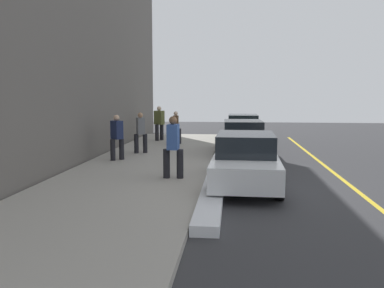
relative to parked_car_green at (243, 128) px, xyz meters
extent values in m
plane|color=#333335|center=(11.41, -0.34, -0.76)|extent=(56.00, 56.00, 0.00)
cube|color=#A39E93|center=(11.41, -3.64, -0.68)|extent=(28.00, 4.60, 0.15)
cube|color=gold|center=(11.41, 2.86, -0.75)|extent=(28.00, 0.14, 0.01)
cube|color=white|center=(11.77, -1.04, -0.65)|extent=(7.94, 0.56, 0.22)
cylinder|color=black|center=(1.39, 0.84, -0.44)|extent=(0.64, 0.22, 0.64)
cylinder|color=black|center=(1.39, -0.84, -0.44)|extent=(0.64, 0.22, 0.64)
cylinder|color=black|center=(-1.27, 0.84, -0.44)|extent=(0.64, 0.22, 0.64)
cylinder|color=black|center=(-1.27, -0.84, -0.44)|extent=(0.64, 0.22, 0.64)
cube|color=#1E512D|center=(0.06, 0.00, -0.17)|extent=(4.29, 1.81, 0.64)
cube|color=black|center=(-0.15, 0.00, 0.45)|extent=(2.23, 1.61, 0.60)
cylinder|color=black|center=(6.83, 0.76, -0.44)|extent=(0.65, 0.24, 0.64)
cylinder|color=black|center=(6.87, -0.92, -0.44)|extent=(0.65, 0.24, 0.64)
cylinder|color=black|center=(4.10, 0.69, -0.44)|extent=(0.65, 0.24, 0.64)
cylinder|color=black|center=(4.14, -0.99, -0.44)|extent=(0.65, 0.24, 0.64)
cube|color=#383A3D|center=(5.49, -0.11, -0.17)|extent=(4.45, 1.92, 0.64)
cube|color=black|center=(5.27, -0.12, 0.45)|extent=(2.33, 1.66, 0.60)
cylinder|color=black|center=(12.83, 0.62, -0.44)|extent=(0.65, 0.24, 0.64)
cylinder|color=black|center=(12.78, -1.06, -0.44)|extent=(0.65, 0.24, 0.64)
cylinder|color=black|center=(10.09, 0.69, -0.44)|extent=(0.65, 0.24, 0.64)
cylinder|color=black|center=(10.05, -0.98, -0.44)|extent=(0.65, 0.24, 0.64)
cube|color=white|center=(11.44, -0.18, -0.17)|extent=(4.46, 1.91, 0.64)
cube|color=black|center=(11.22, -0.17, 0.45)|extent=(2.33, 1.66, 0.60)
cylinder|color=black|center=(5.93, -4.27, -0.20)|extent=(0.19, 0.19, 0.81)
cylinder|color=black|center=(6.09, -4.62, -0.20)|extent=(0.19, 0.19, 0.81)
cube|color=slate|center=(6.01, -4.44, 0.55)|extent=(0.54, 0.46, 0.69)
sphere|color=tan|center=(6.01, -4.44, 1.00)|extent=(0.22, 0.22, 0.22)
cylinder|color=black|center=(2.56, -3.24, -0.22)|extent=(0.18, 0.18, 0.77)
cylinder|color=black|center=(2.61, -3.60, -0.22)|extent=(0.18, 0.18, 0.77)
cube|color=brown|center=(2.58, -3.42, 0.49)|extent=(0.48, 0.34, 0.66)
sphere|color=beige|center=(2.58, -3.42, 0.92)|extent=(0.21, 0.21, 0.21)
cylinder|color=black|center=(11.12, -2.09, -0.17)|extent=(0.20, 0.20, 0.86)
cylinder|color=black|center=(11.11, -2.50, -0.17)|extent=(0.20, 0.20, 0.86)
cube|color=#335193|center=(11.12, -2.29, 0.63)|extent=(0.50, 0.32, 0.74)
sphere|color=brown|center=(11.12, -2.29, 1.11)|extent=(0.24, 0.24, 0.24)
cylinder|color=black|center=(0.96, -4.43, -0.17)|extent=(0.20, 0.20, 0.87)
cylinder|color=black|center=(1.31, -4.63, -0.17)|extent=(0.20, 0.20, 0.87)
cube|color=brown|center=(1.14, -4.53, 0.63)|extent=(0.52, 0.59, 0.74)
sphere|color=beige|center=(1.14, -4.53, 1.12)|extent=(0.24, 0.24, 0.24)
cylinder|color=black|center=(7.83, -4.78, -0.20)|extent=(0.19, 0.19, 0.81)
cylinder|color=black|center=(8.10, -5.04, -0.20)|extent=(0.19, 0.19, 0.81)
cube|color=#1E284C|center=(7.97, -4.91, 0.54)|extent=(0.53, 0.54, 0.69)
sphere|color=#D8AD8C|center=(7.97, -4.91, 1.00)|extent=(0.22, 0.22, 0.22)
cube|color=#191E38|center=(2.22, -3.38, -0.32)|extent=(0.34, 0.22, 0.58)
cylinder|color=#4C4C4C|center=(2.22, -3.38, 0.15)|extent=(0.03, 0.03, 0.36)
camera|label=1|loc=(22.97, -0.53, 1.85)|focal=38.33mm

